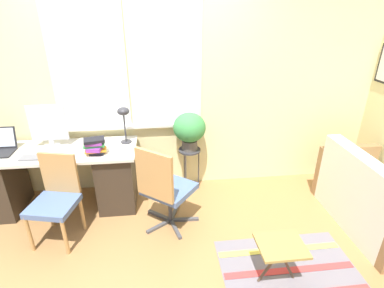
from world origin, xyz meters
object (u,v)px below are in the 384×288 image
at_px(mouse, 69,155).
at_px(desk_lamp, 124,115).
at_px(monitor, 48,126).
at_px(book_stack, 95,146).
at_px(plant_stand, 190,154).
at_px(folding_stool, 281,248).
at_px(office_chair_swivel, 165,188).
at_px(couch_loveseat, 374,201).
at_px(potted_plant, 189,129).
at_px(keyboard, 41,157).
at_px(desk_chair_wooden, 56,197).

xyz_separation_m(mouse, desk_lamp, (0.56, 0.30, 0.31)).
relative_size(monitor, book_stack, 1.99).
height_order(book_stack, plant_stand, book_stack).
xyz_separation_m(mouse, book_stack, (0.27, 0.03, 0.08)).
height_order(monitor, folding_stool, monitor).
bearing_deg(book_stack, office_chair_swivel, -26.19).
relative_size(desk_lamp, couch_loveseat, 0.32).
xyz_separation_m(mouse, potted_plant, (1.29, 0.36, 0.09)).
bearing_deg(couch_loveseat, desk_lamp, 71.97).
xyz_separation_m(book_stack, potted_plant, (1.02, 0.33, 0.01)).
distance_m(mouse, book_stack, 0.28).
bearing_deg(desk_lamp, folding_stool, -47.23).
bearing_deg(plant_stand, folding_stool, -68.56).
bearing_deg(book_stack, keyboard, -177.50).
relative_size(mouse, office_chair_swivel, 0.07).
xyz_separation_m(book_stack, plant_stand, (1.02, 0.33, -0.32)).
bearing_deg(desk_chair_wooden, potted_plant, 40.08).
bearing_deg(potted_plant, office_chair_swivel, -115.57).
distance_m(couch_loveseat, folding_stool, 1.38).
distance_m(desk_lamp, folding_stool, 2.06).
xyz_separation_m(keyboard, plant_stand, (1.57, 0.36, -0.23)).
bearing_deg(mouse, couch_loveseat, -9.77).
bearing_deg(couch_loveseat, book_stack, 78.81).
distance_m(office_chair_swivel, plant_stand, 0.75).
bearing_deg(folding_stool, mouse, 149.04).
bearing_deg(plant_stand, desk_lamp, -175.11).
height_order(book_stack, desk_chair_wooden, book_stack).
bearing_deg(desk_lamp, plant_stand, 4.89).
height_order(desk_chair_wooden, folding_stool, desk_chair_wooden).
bearing_deg(desk_chair_wooden, couch_loveseat, 9.74).
relative_size(monitor, folding_stool, 1.19).
bearing_deg(mouse, office_chair_swivel, -18.15).
xyz_separation_m(desk_chair_wooden, plant_stand, (1.38, 0.69, 0.05)).
height_order(book_stack, potted_plant, potted_plant).
distance_m(desk_chair_wooden, plant_stand, 1.54).
relative_size(monitor, desk_lamp, 1.14).
distance_m(book_stack, folding_stool, 2.03).
height_order(keyboard, couch_loveseat, couch_loveseat).
distance_m(desk_lamp, couch_loveseat, 2.80).
bearing_deg(folding_stool, monitor, 146.30).
bearing_deg(desk_lamp, keyboard, -160.59).
bearing_deg(keyboard, desk_chair_wooden, -60.90).
bearing_deg(book_stack, plant_stand, 18.01).
bearing_deg(plant_stand, couch_loveseat, -26.09).
xyz_separation_m(office_chair_swivel, couch_loveseat, (2.16, -0.22, -0.19)).
distance_m(book_stack, office_chair_swivel, 0.85).
xyz_separation_m(keyboard, desk_lamp, (0.83, 0.29, 0.31)).
distance_m(keyboard, plant_stand, 1.62).
bearing_deg(desk_lamp, mouse, -152.02).
bearing_deg(potted_plant, book_stack, -161.99).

